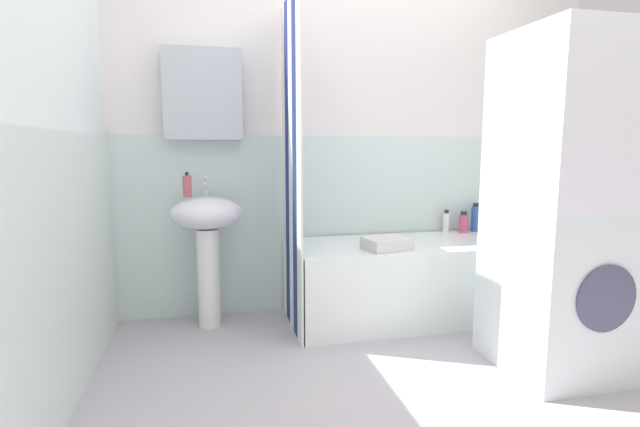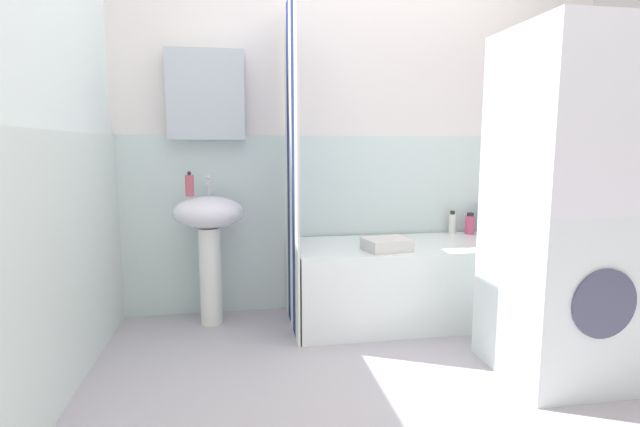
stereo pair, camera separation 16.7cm
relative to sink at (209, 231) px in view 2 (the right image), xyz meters
The scene contains 13 objects.
ground_plane 1.54m from the sink, 47.17° to the right, with size 4.80×5.60×0.04m, color #B4AEB8.
wall_back_tiled 1.07m from the sink, 14.68° to the left, with size 3.60×0.18×2.40m.
wall_left_tiled 1.06m from the sink, 131.95° to the right, with size 0.07×1.81×2.40m.
sink is the anchor object (origin of this frame).
faucet 0.29m from the sink, 90.00° to the left, with size 0.03×0.12×0.12m.
soap_dispenser 0.31m from the sink, 167.30° to the left, with size 0.05×0.05×0.16m.
bathtub 1.33m from the sink, ahead, with size 1.50×0.66×0.51m, color white.
shower_curtain 0.66m from the sink, 15.54° to the right, with size 0.01×0.66×2.00m.
lotion_bottle 1.93m from the sink, ahead, with size 0.06×0.06×0.21m.
conditioner_bottle 1.81m from the sink, ahead, with size 0.07×0.07×0.15m.
shampoo_bottle 1.70m from the sink, ahead, with size 0.05×0.05×0.16m.
towel_folded 1.11m from the sink, 16.56° to the right, with size 0.26×0.21×0.07m, color silver.
washer_dryer_stack 2.00m from the sink, 29.81° to the right, with size 0.56×0.61×1.67m.
Camera 2 is at (-0.77, -2.00, 1.13)m, focal length 26.86 mm.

